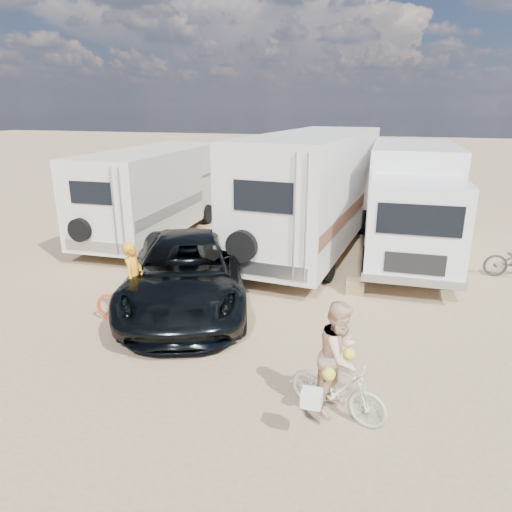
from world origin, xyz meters
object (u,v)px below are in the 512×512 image
(bike_woman, at_px, (338,389))
(crate, at_px, (355,287))
(box_truck, at_px, (412,204))
(cooler, at_px, (197,260))
(rider_woman, at_px, (339,367))
(rv_main, at_px, (313,193))
(bike_man, at_px, (136,301))
(rv_left, at_px, (155,194))
(rider_man, at_px, (135,287))
(dark_suv, at_px, (187,272))

(bike_woman, height_order, crate, bike_woman)
(box_truck, bearing_deg, cooler, -156.11)
(rider_woman, distance_m, cooler, 7.60)
(rider_woman, xyz_separation_m, cooler, (-4.84, 5.83, -0.64))
(box_truck, bearing_deg, rv_main, 178.46)
(bike_man, distance_m, bike_woman, 5.13)
(rv_left, xyz_separation_m, rider_man, (2.98, -6.59, -0.74))
(dark_suv, bearing_deg, rider_man, -138.99)
(rv_left, xyz_separation_m, rider_woman, (7.66, -8.69, -0.71))
(rider_man, bearing_deg, box_truck, -49.77)
(bike_woman, relative_size, crate, 3.57)
(dark_suv, xyz_separation_m, rider_woman, (3.99, -3.32, 0.05))
(rv_left, relative_size, rider_woman, 4.34)
(box_truck, relative_size, bike_woman, 4.75)
(rv_main, relative_size, rv_left, 1.20)
(rv_main, relative_size, cooler, 15.87)
(rv_left, height_order, dark_suv, rv_left)
(rider_man, bearing_deg, cooler, -5.33)
(bike_woman, xyz_separation_m, rider_woman, (0.00, 0.00, 0.39))
(rider_woman, distance_m, crate, 5.18)
(dark_suv, xyz_separation_m, rider_man, (-0.69, -1.23, 0.02))
(box_truck, height_order, bike_man, box_truck)
(box_truck, bearing_deg, rv_left, 178.57)
(rv_left, relative_size, box_truck, 0.99)
(rider_man, xyz_separation_m, crate, (4.52, 3.04, -0.65))
(bike_woman, relative_size, cooler, 2.82)
(box_truck, distance_m, rider_woman, 8.69)
(rv_left, distance_m, rider_woman, 11.60)
(crate, bearing_deg, rv_main, 116.57)
(crate, bearing_deg, rider_man, -146.07)
(dark_suv, xyz_separation_m, cooler, (-0.85, 2.51, -0.59))
(bike_man, distance_m, rider_man, 0.34)
(rv_left, distance_m, bike_man, 7.31)
(crate, bearing_deg, bike_woman, -88.17)
(cooler, relative_size, crate, 1.27)
(rider_woman, bearing_deg, rider_man, 84.76)
(rv_main, bearing_deg, box_truck, 4.63)
(rider_man, distance_m, crate, 5.48)
(rv_main, distance_m, crate, 4.26)
(box_truck, distance_m, dark_suv, 7.41)
(rv_left, height_order, cooler, rv_left)
(rider_man, relative_size, crate, 3.72)
(crate, bearing_deg, cooler, 171.53)
(cooler, xyz_separation_m, crate, (4.67, -0.70, -0.05))
(bike_woman, bearing_deg, dark_suv, 69.10)
(dark_suv, relative_size, bike_man, 3.15)
(bike_woman, xyz_separation_m, rider_man, (-4.68, 2.09, 0.35))
(rv_left, relative_size, bike_woman, 4.70)
(box_truck, distance_m, crate, 3.99)
(box_truck, bearing_deg, bike_woman, -98.38)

